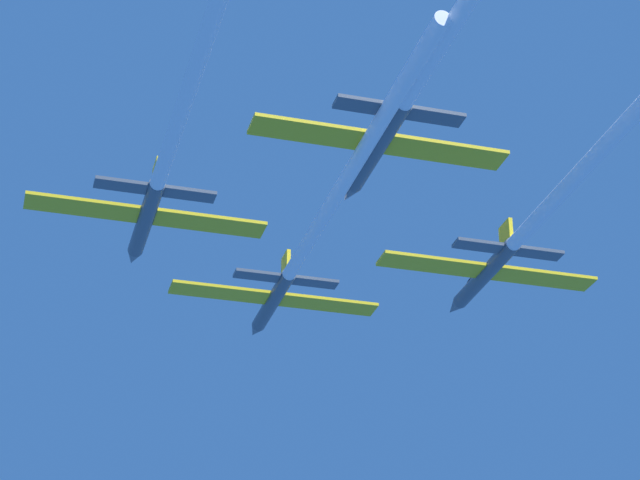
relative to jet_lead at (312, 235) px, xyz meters
The scene contains 3 objects.
jet_lead is the anchor object (origin of this frame).
jet_left_wing 20.66m from the jet_lead, 133.38° to the right, with size 19.91×58.03×3.30m.
jet_right_wing 21.43m from the jet_lead, 41.42° to the right, with size 19.91×55.89×3.30m.
Camera 1 is at (-25.72, -106.76, -48.31)m, focal length 70.28 mm.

